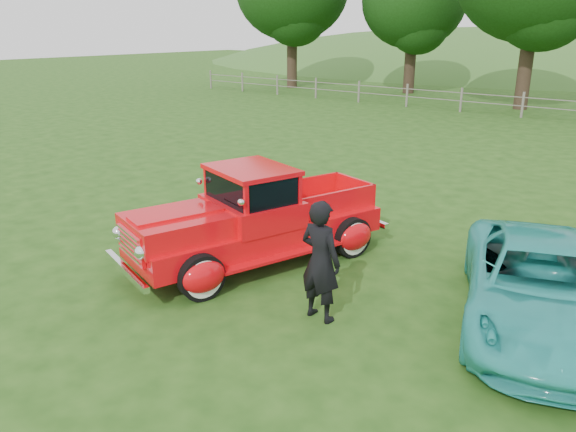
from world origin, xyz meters
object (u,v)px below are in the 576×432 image
Objects in this scene: teal_sedan at (542,286)px; man at (320,261)px; tree_mid_west at (414,1)px; red_pickup at (255,220)px.

teal_sedan is 2.48× the size of man.
teal_sedan is (15.37, -25.74, -4.92)m from tree_mid_west.
tree_mid_west is 30.71m from man.
tree_mid_west reaches higher than man.
man is (2.17, -1.01, 0.12)m from red_pickup.
tree_mid_west is 28.96m from red_pickup.
red_pickup is 1.17× the size of teal_sedan.
teal_sedan is (4.75, 0.78, -0.17)m from red_pickup.
tree_mid_west is at bearing 99.96° from teal_sedan.
red_pickup is at bearing 168.42° from teal_sedan.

